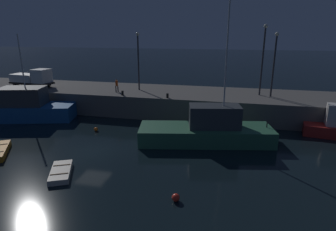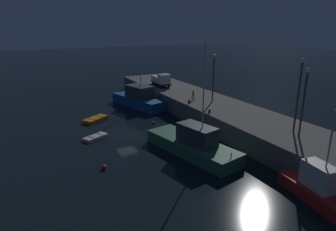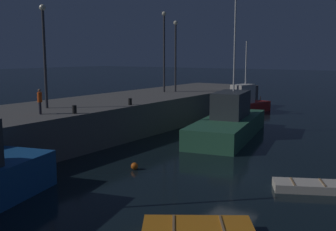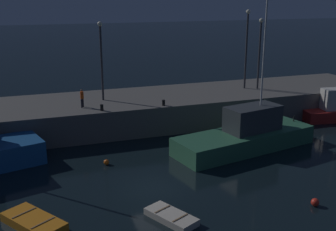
# 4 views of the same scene
# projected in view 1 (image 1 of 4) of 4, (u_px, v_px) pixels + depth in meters

# --- Properties ---
(ground_plane) EXTENTS (320.00, 320.00, 0.00)m
(ground_plane) POSITION_uv_depth(u_px,v_px,m) (91.00, 152.00, 23.84)
(ground_plane) COLOR black
(pier_quay) EXTENTS (57.75, 8.85, 2.66)m
(pier_quay) POSITION_uv_depth(u_px,v_px,m) (143.00, 100.00, 36.69)
(pier_quay) COLOR #5B5956
(pier_quay) RESTS_ON ground
(fishing_boat_blue) EXTENTS (12.26, 6.66, 9.72)m
(fishing_boat_blue) POSITION_uv_depth(u_px,v_px,m) (23.00, 108.00, 32.51)
(fishing_boat_blue) COLOR #195193
(fishing_boat_blue) RESTS_ON ground
(fishing_boat_white) EXTENTS (12.69, 6.13, 12.50)m
(fishing_boat_white) POSITION_uv_depth(u_px,v_px,m) (207.00, 130.00, 25.70)
(fishing_boat_white) COLOR #2D6647
(fishing_boat_white) RESTS_ON ground
(rowboat_white_mid) EXTENTS (2.60, 3.41, 0.44)m
(rowboat_white_mid) POSITION_uv_depth(u_px,v_px,m) (61.00, 172.00, 19.96)
(rowboat_white_mid) COLOR beige
(rowboat_white_mid) RESTS_ON ground
(mooring_buoy_near) EXTENTS (0.49, 0.49, 0.49)m
(mooring_buoy_near) POSITION_uv_depth(u_px,v_px,m) (176.00, 197.00, 16.80)
(mooring_buoy_near) COLOR red
(mooring_buoy_near) RESTS_ON ground
(mooring_buoy_mid) EXTENTS (0.41, 0.41, 0.41)m
(mooring_buoy_mid) POSITION_uv_depth(u_px,v_px,m) (96.00, 129.00, 28.84)
(mooring_buoy_mid) COLOR orange
(mooring_buoy_mid) RESTS_ON ground
(lamp_post_west) EXTENTS (0.44, 0.44, 7.26)m
(lamp_post_west) POSITION_uv_depth(u_px,v_px,m) (138.00, 56.00, 35.25)
(lamp_post_west) COLOR #38383D
(lamp_post_west) RESTS_ON pier_quay
(lamp_post_east) EXTENTS (0.44, 0.44, 8.11)m
(lamp_post_east) POSITION_uv_depth(u_px,v_px,m) (263.00, 55.00, 31.96)
(lamp_post_east) COLOR #38383D
(lamp_post_east) RESTS_ON pier_quay
(lamp_post_central) EXTENTS (0.44, 0.44, 7.26)m
(lamp_post_central) POSITION_uv_depth(u_px,v_px,m) (274.00, 59.00, 31.25)
(lamp_post_central) COLOR #38383D
(lamp_post_central) RESTS_ON pier_quay
(utility_truck) EXTENTS (6.19, 2.53, 2.50)m
(utility_truck) POSITION_uv_depth(u_px,v_px,m) (33.00, 78.00, 37.92)
(utility_truck) COLOR black
(utility_truck) RESTS_ON pier_quay
(dockworker) EXTENTS (0.41, 0.41, 1.63)m
(dockworker) POSITION_uv_depth(u_px,v_px,m) (117.00, 85.00, 34.75)
(dockworker) COLOR black
(dockworker) RESTS_ON pier_quay
(bollard_west) EXTENTS (0.28, 0.28, 0.52)m
(bollard_west) POSITION_uv_depth(u_px,v_px,m) (167.00, 96.00, 31.79)
(bollard_west) COLOR black
(bollard_west) RESTS_ON pier_quay
(bollard_central) EXTENTS (0.28, 0.28, 0.55)m
(bollard_central) POSITION_uv_depth(u_px,v_px,m) (123.00, 93.00, 33.11)
(bollard_central) COLOR black
(bollard_central) RESTS_ON pier_quay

